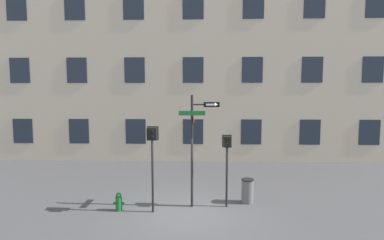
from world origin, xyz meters
TOP-DOWN VIEW (x-y plane):
  - ground_plane at (0.00, 0.00)m, footprint 60.00×60.00m
  - building_facade at (0.00, 7.90)m, footprint 24.00×0.63m
  - street_sign_pole at (0.25, 0.54)m, footprint 1.44×0.86m
  - pedestrian_signal_left at (-1.18, -0.00)m, footprint 0.40×0.40m
  - pedestrian_signal_right at (1.42, 0.57)m, footprint 0.34×0.40m
  - fire_hydrant at (-2.39, 0.09)m, footprint 0.39×0.23m
  - trash_bin at (2.23, 1.01)m, footprint 0.47×0.47m

SIDE VIEW (x-z plane):
  - ground_plane at x=0.00m, z-range 0.00..0.00m
  - fire_hydrant at x=-2.39m, z-range -0.01..0.64m
  - trash_bin at x=2.23m, z-range 0.00..0.91m
  - pedestrian_signal_right at x=1.42m, z-range 0.72..3.34m
  - pedestrian_signal_left at x=-1.18m, z-range 0.87..3.85m
  - street_sign_pole at x=0.25m, z-range 0.40..4.46m
  - building_facade at x=0.00m, z-range 0.00..14.48m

